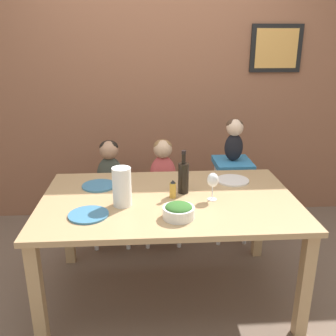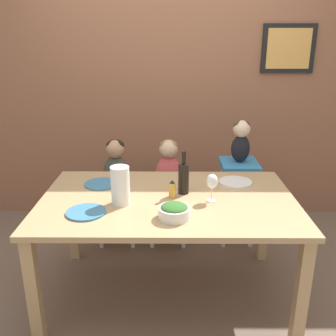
# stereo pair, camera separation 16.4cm
# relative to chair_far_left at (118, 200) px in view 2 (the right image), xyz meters

# --- Properties ---
(ground_plane) EXTENTS (14.00, 14.00, 0.00)m
(ground_plane) POSITION_rel_chair_far_left_xyz_m (0.44, -0.74, -0.38)
(ground_plane) COLOR #705B4C
(wall_back) EXTENTS (10.00, 0.09, 2.70)m
(wall_back) POSITION_rel_chair_far_left_xyz_m (0.45, 0.60, 0.97)
(wall_back) COLOR #8E5B42
(wall_back) RESTS_ON ground_plane
(dining_table) EXTENTS (1.65, 1.02, 0.73)m
(dining_table) POSITION_rel_chair_far_left_xyz_m (0.44, -0.74, 0.27)
(dining_table) COLOR tan
(dining_table) RESTS_ON ground_plane
(chair_far_left) EXTENTS (0.36, 0.40, 0.46)m
(chair_far_left) POSITION_rel_chair_far_left_xyz_m (0.00, 0.00, 0.00)
(chair_far_left) COLOR silver
(chair_far_left) RESTS_ON ground_plane
(chair_far_center) EXTENTS (0.36, 0.40, 0.46)m
(chair_far_center) POSITION_rel_chair_far_left_xyz_m (0.44, 0.00, 0.00)
(chair_far_center) COLOR silver
(chair_far_center) RESTS_ON ground_plane
(chair_right_highchair) EXTENTS (0.31, 0.34, 0.73)m
(chair_right_highchair) POSITION_rel_chair_far_left_xyz_m (1.04, 0.00, 0.18)
(chair_right_highchair) COLOR silver
(chair_right_highchair) RESTS_ON ground_plane
(person_child_left) EXTENTS (0.22, 0.16, 0.47)m
(person_child_left) POSITION_rel_chair_far_left_xyz_m (0.00, 0.00, 0.33)
(person_child_left) COLOR #3D4238
(person_child_left) RESTS_ON chair_far_left
(person_child_center) EXTENTS (0.22, 0.16, 0.47)m
(person_child_center) POSITION_rel_chair_far_left_xyz_m (0.44, 0.00, 0.33)
(person_child_center) COLOR #C64C4C
(person_child_center) RESTS_ON chair_far_center
(person_baby_right) EXTENTS (0.15, 0.14, 0.35)m
(person_baby_right) POSITION_rel_chair_far_left_xyz_m (1.04, 0.00, 0.57)
(person_baby_right) COLOR black
(person_baby_right) RESTS_ON chair_right_highchair
(wine_bottle) EXTENTS (0.07, 0.07, 0.29)m
(wine_bottle) POSITION_rel_chair_far_left_xyz_m (0.54, -0.66, 0.47)
(wine_bottle) COLOR black
(wine_bottle) RESTS_ON dining_table
(paper_towel_roll) EXTENTS (0.12, 0.12, 0.24)m
(paper_towel_roll) POSITION_rel_chair_far_left_xyz_m (0.15, -0.83, 0.47)
(paper_towel_roll) COLOR white
(paper_towel_roll) RESTS_ON dining_table
(wine_glass_near) EXTENTS (0.07, 0.07, 0.18)m
(wine_glass_near) POSITION_rel_chair_far_left_xyz_m (0.72, -0.78, 0.48)
(wine_glass_near) COLOR white
(wine_glass_near) RESTS_ON dining_table
(salad_bowl_large) EXTENTS (0.18, 0.18, 0.09)m
(salad_bowl_large) POSITION_rel_chair_far_left_xyz_m (0.48, -1.03, 0.40)
(salad_bowl_large) COLOR white
(salad_bowl_large) RESTS_ON dining_table
(dinner_plate_front_left) EXTENTS (0.24, 0.24, 0.01)m
(dinner_plate_front_left) POSITION_rel_chair_far_left_xyz_m (-0.04, -0.97, 0.36)
(dinner_plate_front_left) COLOR teal
(dinner_plate_front_left) RESTS_ON dining_table
(dinner_plate_back_left) EXTENTS (0.24, 0.24, 0.01)m
(dinner_plate_back_left) POSITION_rel_chair_far_left_xyz_m (-0.03, -0.51, 0.36)
(dinner_plate_back_left) COLOR teal
(dinner_plate_back_left) RESTS_ON dining_table
(dinner_plate_back_right) EXTENTS (0.24, 0.24, 0.01)m
(dinner_plate_back_right) POSITION_rel_chair_far_left_xyz_m (0.92, -0.47, 0.36)
(dinner_plate_back_right) COLOR silver
(dinner_plate_back_right) RESTS_ON dining_table
(condiment_bottle_hot_sauce) EXTENTS (0.04, 0.04, 0.12)m
(condiment_bottle_hot_sauce) POSITION_rel_chair_far_left_xyz_m (0.47, -0.74, 0.41)
(condiment_bottle_hot_sauce) COLOR #BC8E33
(condiment_bottle_hot_sauce) RESTS_ON dining_table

